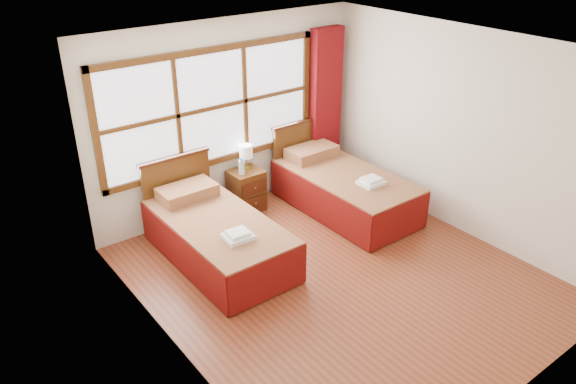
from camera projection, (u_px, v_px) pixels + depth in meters
floor at (337, 276)px, 6.47m from camera, size 4.50×4.50×0.00m
ceiling at (348, 50)px, 5.29m from camera, size 4.50×4.50×0.00m
wall_back at (228, 118)px, 7.47m from camera, size 4.00×0.00×4.00m
wall_left at (169, 235)px, 4.79m from camera, size 0.00×4.50×4.50m
wall_right at (461, 133)px, 6.96m from camera, size 0.00×4.50×4.50m
window at (212, 108)px, 7.22m from camera, size 3.16×0.06×1.56m
curtain at (325, 106)px, 8.30m from camera, size 0.50×0.16×2.30m
bed_left at (216, 235)px, 6.70m from camera, size 1.04×2.06×1.01m
bed_right at (342, 188)px, 7.80m from camera, size 1.06×2.08×1.03m
nightstand at (247, 190)px, 7.80m from camera, size 0.44×0.43×0.58m
towels_left at (238, 236)px, 6.17m from camera, size 0.33×0.29×0.09m
towels_right at (371, 182)px, 7.35m from camera, size 0.32×0.28×0.09m
lamp at (246, 152)px, 7.63m from camera, size 0.18×0.18×0.35m
bottle_near at (241, 167)px, 7.53m from camera, size 0.06×0.06×0.23m
bottle_far at (242, 167)px, 7.53m from camera, size 0.06×0.06×0.22m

